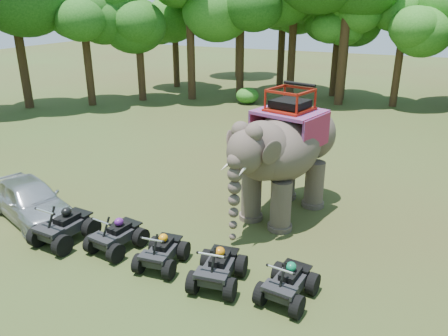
% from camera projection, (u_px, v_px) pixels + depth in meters
% --- Properties ---
extents(ground, '(110.00, 110.00, 0.00)m').
position_uv_depth(ground, '(209.00, 235.00, 14.04)').
color(ground, '#47381E').
rests_on(ground, ground).
extents(elephant, '(3.65, 5.78, 4.50)m').
position_uv_depth(elephant, '(286.00, 152.00, 14.79)').
color(elephant, brown).
rests_on(elephant, ground).
extents(parked_car, '(4.46, 3.02, 1.41)m').
position_uv_depth(parked_car, '(30.00, 199.00, 14.93)').
color(parked_car, silver).
rests_on(parked_car, ground).
extents(atv_0, '(1.46, 1.92, 1.35)m').
position_uv_depth(atv_0, '(63.00, 222.00, 13.45)').
color(atv_0, black).
rests_on(atv_0, ground).
extents(atv_1, '(1.41, 1.78, 1.21)m').
position_uv_depth(atv_1, '(116.00, 231.00, 13.06)').
color(atv_1, black).
rests_on(atv_1, ground).
extents(atv_2, '(1.28, 1.65, 1.14)m').
position_uv_depth(atv_2, '(162.00, 248.00, 12.25)').
color(atv_2, black).
rests_on(atv_2, ground).
extents(atv_3, '(1.43, 1.82, 1.25)m').
position_uv_depth(atv_3, '(218.00, 263.00, 11.44)').
color(atv_3, black).
rests_on(atv_3, ground).
extents(atv_4, '(1.36, 1.74, 1.20)m').
position_uv_depth(atv_4, '(288.00, 278.00, 10.87)').
color(atv_4, black).
rests_on(atv_4, ground).
extents(tree_0, '(4.85, 4.85, 6.93)m').
position_uv_depth(tree_0, '(345.00, 53.00, 32.13)').
color(tree_0, '#195114').
rests_on(tree_0, ground).
extents(tree_1, '(5.01, 5.01, 7.15)m').
position_uv_depth(tree_1, '(400.00, 55.00, 29.88)').
color(tree_1, '#195114').
rests_on(tree_1, ground).
extents(tree_27, '(6.85, 6.85, 9.79)m').
position_uv_depth(tree_27, '(18.00, 35.00, 29.06)').
color(tree_27, '#195114').
rests_on(tree_27, ground).
extents(tree_28, '(5.62, 5.62, 8.03)m').
position_uv_depth(tree_28, '(86.00, 48.00, 30.14)').
color(tree_28, '#195114').
rests_on(tree_28, ground).
extents(tree_29, '(5.78, 5.78, 8.25)m').
position_uv_depth(tree_29, '(139.00, 44.00, 31.63)').
color(tree_29, '#195114').
rests_on(tree_29, ground).
extents(tree_30, '(6.67, 6.67, 9.54)m').
position_uv_depth(tree_30, '(190.00, 34.00, 31.81)').
color(tree_30, '#195114').
rests_on(tree_30, ground).
extents(tree_31, '(6.80, 6.80, 9.71)m').
position_uv_depth(tree_31, '(241.00, 32.00, 32.70)').
color(tree_31, '#195114').
rests_on(tree_31, ground).
extents(tree_32, '(6.84, 6.84, 9.77)m').
position_uv_depth(tree_32, '(293.00, 31.00, 33.02)').
color(tree_32, '#195114').
rests_on(tree_32, ground).
extents(tree_34, '(6.56, 6.56, 9.37)m').
position_uv_depth(tree_34, '(282.00, 31.00, 35.81)').
color(tree_34, '#195114').
rests_on(tree_34, ground).
extents(tree_38, '(7.43, 7.43, 10.62)m').
position_uv_depth(tree_38, '(345.00, 28.00, 29.81)').
color(tree_38, '#195114').
rests_on(tree_38, ground).
extents(tree_39, '(5.12, 5.12, 7.31)m').
position_uv_depth(tree_39, '(336.00, 48.00, 33.36)').
color(tree_39, '#195114').
rests_on(tree_39, ground).
extents(tree_40, '(5.37, 5.37, 7.68)m').
position_uv_depth(tree_40, '(175.00, 41.00, 36.92)').
color(tree_40, '#195114').
rests_on(tree_40, ground).
extents(tree_43, '(6.17, 6.17, 8.82)m').
position_uv_depth(tree_43, '(238.00, 30.00, 41.70)').
color(tree_43, '#195114').
rests_on(tree_43, ground).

